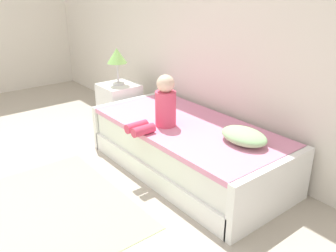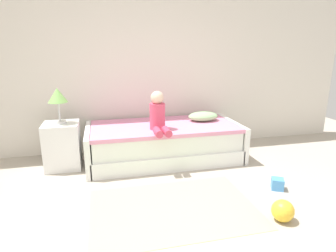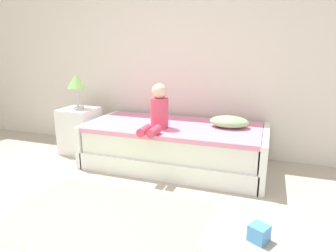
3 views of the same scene
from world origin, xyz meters
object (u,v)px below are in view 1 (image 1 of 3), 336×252
nightstand (120,107)px  pillow (244,136)px  child_figure (162,106)px  table_lamp (117,58)px  bed (188,148)px

nightstand → pillow: 1.98m
child_figure → pillow: bearing=24.0°
nightstand → table_lamp: table_lamp is taller
table_lamp → child_figure: size_ratio=0.88×
bed → nightstand: 1.35m
bed → nightstand: size_ratio=3.52×
nightstand → child_figure: bearing=-11.9°
bed → table_lamp: (-1.35, 0.03, 0.69)m
nightstand → child_figure: (1.22, -0.26, 0.40)m
nightstand → table_lamp: 0.64m
child_figure → bed: bearing=61.3°
bed → pillow: pillow is taller
table_lamp → child_figure: bearing=-11.9°
pillow → child_figure: bearing=-156.0°
nightstand → child_figure: size_ratio=1.18×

